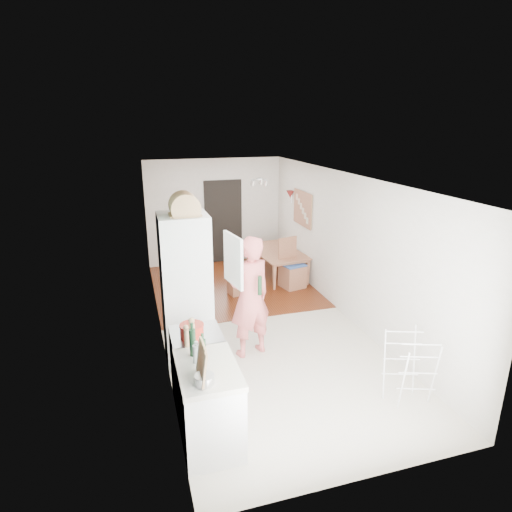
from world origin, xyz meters
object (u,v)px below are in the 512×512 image
person (250,286)px  stool (236,286)px  drying_rack (409,369)px  dining_table (278,265)px  dining_chair (293,264)px

person → stool: (0.35, 2.25, -0.89)m
person → drying_rack: person is taller
dining_table → stool: bearing=119.4°
stool → dining_table: bearing=34.6°
dining_table → drying_rack: 4.69m
person → dining_chair: bearing=-141.1°
stool → drying_rack: 4.08m
dining_chair → stool: bearing=169.2°
dining_chair → drying_rack: bearing=-103.2°
person → dining_chair: 2.83m
dining_chair → drying_rack: dining_chair is taller
dining_chair → person: bearing=-137.2°
dining_chair → stool: 1.26m
stool → person: bearing=-98.9°
dining_chair → drying_rack: (-0.02, -3.94, -0.07)m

